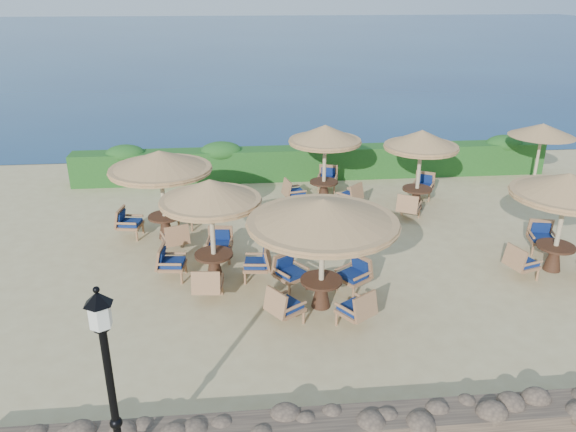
{
  "coord_description": "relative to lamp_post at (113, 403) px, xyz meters",
  "views": [
    {
      "loc": [
        -3.0,
        -13.18,
        6.9
      ],
      "look_at": [
        -1.67,
        0.3,
        1.3
      ],
      "focal_mm": 35.0,
      "sensor_mm": 36.0,
      "label": 1
    }
  ],
  "objects": [
    {
      "name": "extra_parasol",
      "position": [
        12.6,
        12.0,
        0.62
      ],
      "size": [
        2.3,
        2.3,
        2.41
      ],
      "color": "#CBB78F",
      "rests_on": "ground"
    },
    {
      "name": "hedge",
      "position": [
        4.8,
        14.0,
        -0.95
      ],
      "size": [
        18.0,
        0.9,
        1.2
      ],
      "primitive_type": "cube",
      "color": "#184A17",
      "rests_on": "ground"
    },
    {
      "name": "lamp_post",
      "position": [
        0.0,
        0.0,
        0.0
      ],
      "size": [
        0.44,
        0.44,
        3.31
      ],
      "color": "black",
      "rests_on": "ground"
    },
    {
      "name": "cafe_set_1",
      "position": [
        3.66,
        4.71,
        0.4
      ],
      "size": [
        3.38,
        3.38,
        2.65
      ],
      "color": "#CBB78F",
      "rests_on": "ground"
    },
    {
      "name": "cafe_set_0",
      "position": [
        1.19,
        6.28,
        0.18
      ],
      "size": [
        2.86,
        2.86,
        2.65
      ],
      "color": "#CBB78F",
      "rests_on": "ground"
    },
    {
      "name": "cafe_set_3",
      "position": [
        -0.29,
        8.91,
        0.38
      ],
      "size": [
        2.91,
        2.91,
        2.65
      ],
      "color": "#CBB78F",
      "rests_on": "ground"
    },
    {
      "name": "ground",
      "position": [
        4.8,
        6.8,
        -1.55
      ],
      "size": [
        120.0,
        120.0,
        0.0
      ],
      "primitive_type": "plane",
      "color": "tan",
      "rests_on": "ground"
    },
    {
      "name": "cafe_set_4",
      "position": [
        4.79,
        11.5,
        0.26
      ],
      "size": [
        2.67,
        2.69,
        2.65
      ],
      "color": "#CBB78F",
      "rests_on": "ground"
    },
    {
      "name": "stone_wall",
      "position": [
        4.8,
        0.6,
        -1.33
      ],
      "size": [
        15.0,
        0.65,
        0.44
      ],
      "primitive_type": "cube",
      "color": "brown",
      "rests_on": "ground"
    },
    {
      "name": "cafe_set_2",
      "position": [
        9.93,
        5.89,
        0.35
      ],
      "size": [
        2.82,
        2.82,
        2.65
      ],
      "color": "#CBB78F",
      "rests_on": "ground"
    },
    {
      "name": "sea",
      "position": [
        4.8,
        76.8,
        -1.55
      ],
      "size": [
        160.0,
        160.0,
        0.0
      ],
      "primitive_type": "plane",
      "color": "#0C264D",
      "rests_on": "ground"
    },
    {
      "name": "cafe_set_5",
      "position": [
        7.73,
        10.5,
        0.37
      ],
      "size": [
        2.4,
        2.77,
        2.65
      ],
      "color": "#CBB78F",
      "rests_on": "ground"
    }
  ]
}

